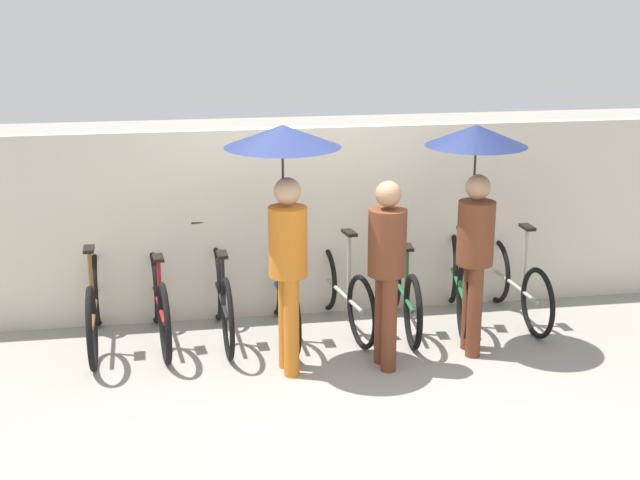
{
  "coord_description": "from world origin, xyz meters",
  "views": [
    {
      "loc": [
        -1.26,
        -6.48,
        3.18
      ],
      "look_at": [
        0.0,
        0.89,
        1.0
      ],
      "focal_mm": 50.0,
      "sensor_mm": 36.0,
      "label": 1
    }
  ],
  "objects_px": {
    "parked_bicycle_1": "(159,302)",
    "parked_bicycle_5": "(402,290)",
    "parked_bicycle_2": "(222,298)",
    "parked_bicycle_4": "(342,291)",
    "parked_bicycle_3": "(283,297)",
    "parked_bicycle_0": "(95,305)",
    "pedestrian_leading": "(285,184)",
    "pedestrian_trailing": "(476,183)",
    "pedestrian_center": "(387,261)",
    "parked_bicycle_7": "(515,283)",
    "parked_bicycle_6": "(457,280)"
  },
  "relations": [
    {
      "from": "pedestrian_leading",
      "to": "parked_bicycle_4",
      "type": "bearing_deg",
      "value": 45.85
    },
    {
      "from": "parked_bicycle_5",
      "to": "pedestrian_trailing",
      "type": "distance_m",
      "value": 1.4
    },
    {
      "from": "pedestrian_leading",
      "to": "pedestrian_center",
      "type": "relative_size",
      "value": 1.28
    },
    {
      "from": "parked_bicycle_2",
      "to": "parked_bicycle_4",
      "type": "xyz_separation_m",
      "value": [
        1.14,
        0.07,
        -0.02
      ]
    },
    {
      "from": "parked_bicycle_0",
      "to": "pedestrian_trailing",
      "type": "height_order",
      "value": "pedestrian_trailing"
    },
    {
      "from": "parked_bicycle_3",
      "to": "parked_bicycle_4",
      "type": "height_order",
      "value": "parked_bicycle_3"
    },
    {
      "from": "parked_bicycle_2",
      "to": "parked_bicycle_5",
      "type": "xyz_separation_m",
      "value": [
        1.71,
        -0.01,
        -0.02
      ]
    },
    {
      "from": "parked_bicycle_5",
      "to": "parked_bicycle_6",
      "type": "height_order",
      "value": "parked_bicycle_6"
    },
    {
      "from": "parked_bicycle_5",
      "to": "pedestrian_leading",
      "type": "distance_m",
      "value": 1.9
    },
    {
      "from": "pedestrian_leading",
      "to": "pedestrian_center",
      "type": "xyz_separation_m",
      "value": [
        0.83,
        -0.13,
        -0.66
      ]
    },
    {
      "from": "parked_bicycle_6",
      "to": "pedestrian_leading",
      "type": "bearing_deg",
      "value": 126.56
    },
    {
      "from": "parked_bicycle_0",
      "to": "parked_bicycle_2",
      "type": "xyz_separation_m",
      "value": [
        1.14,
        -0.01,
        -0.0
      ]
    },
    {
      "from": "parked_bicycle_3",
      "to": "parked_bicycle_0",
      "type": "bearing_deg",
      "value": 88.28
    },
    {
      "from": "parked_bicycle_7",
      "to": "parked_bicycle_2",
      "type": "bearing_deg",
      "value": 87.92
    },
    {
      "from": "parked_bicycle_1",
      "to": "parked_bicycle_4",
      "type": "distance_m",
      "value": 1.71
    },
    {
      "from": "parked_bicycle_0",
      "to": "pedestrian_leading",
      "type": "distance_m",
      "value": 2.19
    },
    {
      "from": "pedestrian_trailing",
      "to": "parked_bicycle_4",
      "type": "bearing_deg",
      "value": 150.1
    },
    {
      "from": "pedestrian_trailing",
      "to": "parked_bicycle_5",
      "type": "bearing_deg",
      "value": 130.16
    },
    {
      "from": "pedestrian_leading",
      "to": "pedestrian_trailing",
      "type": "bearing_deg",
      "value": -2.33
    },
    {
      "from": "parked_bicycle_3",
      "to": "parked_bicycle_7",
      "type": "relative_size",
      "value": 1.05
    },
    {
      "from": "pedestrian_leading",
      "to": "pedestrian_trailing",
      "type": "height_order",
      "value": "pedestrian_leading"
    },
    {
      "from": "parked_bicycle_2",
      "to": "parked_bicycle_7",
      "type": "distance_m",
      "value": 2.85
    },
    {
      "from": "parked_bicycle_5",
      "to": "parked_bicycle_7",
      "type": "xyz_separation_m",
      "value": [
        1.14,
        0.02,
        -0.0
      ]
    },
    {
      "from": "parked_bicycle_0",
      "to": "pedestrian_trailing",
      "type": "bearing_deg",
      "value": -102.75
    },
    {
      "from": "parked_bicycle_7",
      "to": "pedestrian_leading",
      "type": "distance_m",
      "value": 2.78
    },
    {
      "from": "parked_bicycle_4",
      "to": "parked_bicycle_5",
      "type": "xyz_separation_m",
      "value": [
        0.57,
        -0.08,
        -0.0
      ]
    },
    {
      "from": "parked_bicycle_4",
      "to": "parked_bicycle_5",
      "type": "distance_m",
      "value": 0.58
    },
    {
      "from": "parked_bicycle_1",
      "to": "parked_bicycle_7",
      "type": "height_order",
      "value": "parked_bicycle_7"
    },
    {
      "from": "parked_bicycle_2",
      "to": "parked_bicycle_3",
      "type": "height_order",
      "value": "parked_bicycle_3"
    },
    {
      "from": "parked_bicycle_2",
      "to": "parked_bicycle_4",
      "type": "relative_size",
      "value": 1.0
    },
    {
      "from": "parked_bicycle_1",
      "to": "parked_bicycle_5",
      "type": "distance_m",
      "value": 2.28
    },
    {
      "from": "parked_bicycle_7",
      "to": "parked_bicycle_1",
      "type": "bearing_deg",
      "value": 87.65
    },
    {
      "from": "parked_bicycle_3",
      "to": "parked_bicycle_6",
      "type": "bearing_deg",
      "value": -89.34
    },
    {
      "from": "parked_bicycle_2",
      "to": "parked_bicycle_7",
      "type": "relative_size",
      "value": 1.04
    },
    {
      "from": "parked_bicycle_2",
      "to": "parked_bicycle_1",
      "type": "bearing_deg",
      "value": 86.2
    },
    {
      "from": "pedestrian_leading",
      "to": "parked_bicycle_3",
      "type": "bearing_deg",
      "value": 77.86
    },
    {
      "from": "parked_bicycle_5",
      "to": "pedestrian_center",
      "type": "xyz_separation_m",
      "value": [
        -0.38,
        -0.89,
        0.59
      ]
    },
    {
      "from": "parked_bicycle_0",
      "to": "parked_bicycle_3",
      "type": "height_order",
      "value": "parked_bicycle_3"
    },
    {
      "from": "parked_bicycle_3",
      "to": "parked_bicycle_5",
      "type": "relative_size",
      "value": 0.99
    },
    {
      "from": "parked_bicycle_0",
      "to": "pedestrian_trailing",
      "type": "relative_size",
      "value": 0.89
    },
    {
      "from": "parked_bicycle_2",
      "to": "pedestrian_trailing",
      "type": "relative_size",
      "value": 0.85
    },
    {
      "from": "parked_bicycle_6",
      "to": "pedestrian_leading",
      "type": "xyz_separation_m",
      "value": [
        -1.78,
        -0.84,
        1.21
      ]
    },
    {
      "from": "parked_bicycle_1",
      "to": "pedestrian_center",
      "type": "distance_m",
      "value": 2.18
    },
    {
      "from": "parked_bicycle_0",
      "to": "parked_bicycle_1",
      "type": "relative_size",
      "value": 1.04
    },
    {
      "from": "parked_bicycle_4",
      "to": "parked_bicycle_1",
      "type": "bearing_deg",
      "value": 82.74
    },
    {
      "from": "parked_bicycle_7",
      "to": "pedestrian_trailing",
      "type": "xyz_separation_m",
      "value": [
        -0.69,
        -0.66,
        1.17
      ]
    },
    {
      "from": "parked_bicycle_1",
      "to": "pedestrian_trailing",
      "type": "bearing_deg",
      "value": -109.3
    },
    {
      "from": "parked_bicycle_1",
      "to": "parked_bicycle_5",
      "type": "height_order",
      "value": "parked_bicycle_1"
    },
    {
      "from": "pedestrian_trailing",
      "to": "pedestrian_center",
      "type": "bearing_deg",
      "value": -158.06
    },
    {
      "from": "parked_bicycle_0",
      "to": "parked_bicycle_3",
      "type": "xyz_separation_m",
      "value": [
        1.71,
        -0.0,
        -0.03
      ]
    }
  ]
}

